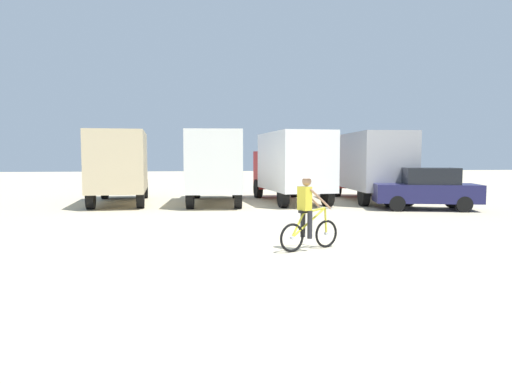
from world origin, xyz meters
The scene contains 7 objects.
ground_plane centered at (0.00, 0.00, 0.00)m, with size 120.00×120.00×0.00m, color beige.
box_truck_tan_camper centered at (-5.00, 11.89, 1.87)m, with size 2.78×6.88×3.35m.
box_truck_white_box centered at (-0.55, 11.39, 1.87)m, with size 2.80×6.89×3.35m.
box_truck_avon_van centered at (3.12, 11.44, 1.87)m, with size 2.90×6.92×3.35m.
box_truck_grey_hauler centered at (7.16, 11.48, 1.87)m, with size 2.78×6.88×3.35m.
sedan_parked centered at (8.09, 7.54, 0.88)m, with size 4.50×2.72×1.76m.
cyclist_orange_shirt centered at (1.10, -0.06, 0.85)m, with size 1.59×0.84×1.82m.
Camera 1 is at (-1.60, -10.83, 2.23)m, focal length 32.91 mm.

